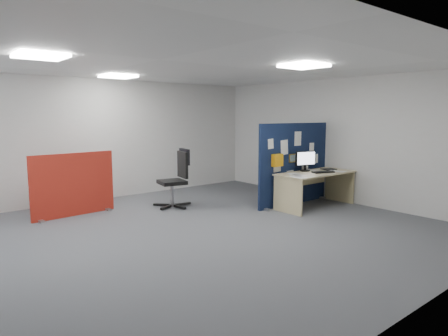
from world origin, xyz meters
TOP-DOWN VIEW (x-y plane):
  - floor at (0.00, 0.00)m, footprint 9.00×9.00m
  - ceiling at (0.00, 0.00)m, footprint 9.00×7.00m
  - wall_back at (0.00, 3.50)m, footprint 9.00×0.02m
  - wall_front at (0.00, -3.50)m, footprint 9.00×0.02m
  - wall_right at (4.50, 0.00)m, footprint 0.02×7.00m
  - ceiling_lights at (0.33, 0.67)m, footprint 4.10×4.10m
  - navy_divider at (3.46, 0.40)m, footprint 2.10×0.30m
  - main_desk at (3.58, -0.04)m, footprint 1.76×0.78m
  - monitor_main at (3.54, 0.17)m, footprint 0.48×0.20m
  - keyboard at (3.66, -0.21)m, footprint 0.48×0.32m
  - mouse at (3.89, -0.24)m, footprint 0.11×0.07m
  - paper_tray at (4.14, 0.01)m, footprint 0.33×0.28m
  - red_divider at (-0.53, 2.37)m, footprint 1.59×0.30m
  - office_chair at (1.40, 1.77)m, footprint 0.78×0.77m
  - desk_papers at (3.33, -0.09)m, footprint 1.50×0.83m

SIDE VIEW (x-z plane):
  - floor at x=0.00m, z-range 0.00..0.00m
  - main_desk at x=3.58m, z-range 0.19..0.92m
  - red_divider at x=-0.53m, z-range -0.01..1.18m
  - office_chair at x=1.40m, z-range 0.08..1.27m
  - desk_papers at x=3.33m, z-range 0.73..0.73m
  - paper_tray at x=4.14m, z-range 0.73..0.74m
  - keyboard at x=3.66m, z-range 0.73..0.75m
  - mouse at x=3.89m, z-range 0.73..0.76m
  - navy_divider at x=3.46m, z-range 0.00..1.73m
  - monitor_main at x=3.54m, z-range 0.75..1.18m
  - wall_back at x=0.00m, z-range 0.00..2.70m
  - wall_front at x=0.00m, z-range 0.00..2.70m
  - wall_right at x=4.50m, z-range 0.00..2.70m
  - ceiling_lights at x=0.33m, z-range 2.65..2.69m
  - ceiling at x=0.00m, z-range 2.69..2.71m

